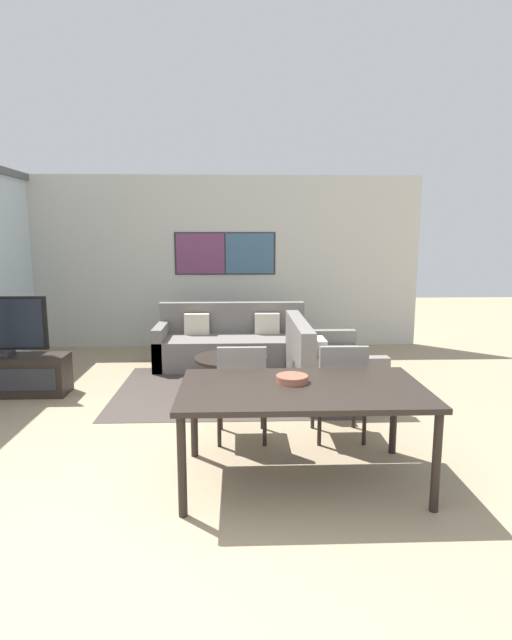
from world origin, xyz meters
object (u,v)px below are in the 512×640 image
object	(u,v)px
coffee_table	(231,365)
dining_table	(302,395)
sofa_side	(323,369)
sofa_main	(232,345)
fruit_bowl	(292,378)
dining_chair_left	(242,388)
dining_chair_centre	(340,387)

from	to	relation	value
coffee_table	dining_table	bearing A→B (deg)	-76.16
dining_table	sofa_side	bearing A→B (deg)	76.11
sofa_main	dining_table	size ratio (longest dim) A/B	1.18
sofa_side	dining_table	xyz separation A→B (m)	(-0.54, -2.19, 0.40)
sofa_main	fruit_bowl	bearing A→B (deg)	-81.76
sofa_main	coffee_table	world-z (taller)	sofa_main
sofa_side	dining_chair_left	size ratio (longest dim) A/B	1.82
dining_table	coffee_table	bearing A→B (deg)	103.84
coffee_table	dining_chair_centre	world-z (taller)	dining_chair_centre
coffee_table	dining_chair_left	bearing A→B (deg)	-85.57
dining_table	dining_chair_left	size ratio (longest dim) A/B	2.01
sofa_side	dining_chair_centre	distance (m)	1.46
sofa_main	dining_table	bearing A→B (deg)	-80.99
coffee_table	dining_chair_centre	bearing A→B (deg)	-56.53
sofa_main	coffee_table	xyz separation A→B (m)	(0.00, -1.26, 0.03)
sofa_side	coffee_table	bearing A→B (deg)	85.95
sofa_side	dining_chair_left	world-z (taller)	dining_chair_left
sofa_side	sofa_main	bearing A→B (deg)	39.52
sofa_side	coffee_table	distance (m)	1.10
coffee_table	sofa_main	bearing A→B (deg)	90.00
coffee_table	dining_chair_centre	xyz separation A→B (m)	(1.00, -1.52, 0.19)
sofa_main	coffee_table	distance (m)	1.26
dining_chair_centre	fruit_bowl	distance (m)	0.86
sofa_main	sofa_side	bearing A→B (deg)	-50.48
dining_chair_centre	fruit_bowl	xyz separation A→B (m)	(-0.51, -0.64, 0.27)
sofa_side	dining_chair_centre	world-z (taller)	dining_chair_centre
dining_chair_left	sofa_side	bearing A→B (deg)	55.48
dining_table	sofa_main	bearing A→B (deg)	99.01
dining_chair_left	fruit_bowl	distance (m)	0.80
dining_chair_left	dining_chair_centre	xyz separation A→B (m)	(0.88, -0.01, 0.00)
sofa_side	fruit_bowl	world-z (taller)	sofa_side
coffee_table	sofa_side	bearing A→B (deg)	-4.05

